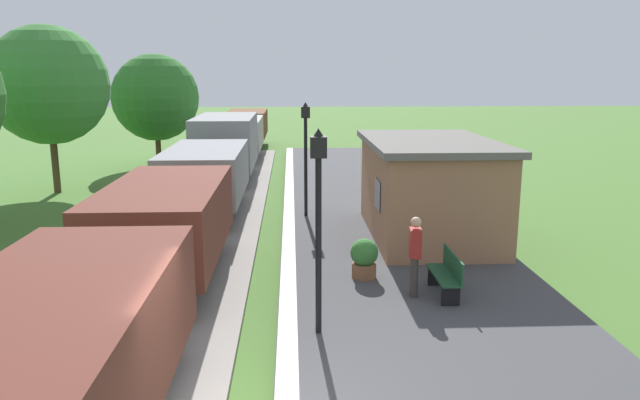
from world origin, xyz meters
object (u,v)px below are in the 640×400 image
Objects in this scene: station_hut at (428,188)px; person_waiting at (415,253)px; lamp_post_near at (318,195)px; tree_field_left at (48,85)px; lamp_post_far at (306,138)px; potted_planter at (364,258)px; tree_field_distant at (156,98)px; freight_train at (218,161)px; bench_near_hut at (447,274)px.

person_waiting is (-1.35, -4.77, -0.47)m from station_hut.
station_hut is 7.44m from lamp_post_near.
tree_field_left reaches higher than station_hut.
lamp_post_far reaches higher than person_waiting.
tree_field_distant is at bearing 114.68° from potted_planter.
freight_train is at bearing -10.20° from tree_field_left.
tree_field_left is at bearing 169.80° from freight_train.
tree_field_left is at bearing -110.69° from tree_field_distant.
freight_train is 26.13× the size of bench_near_hut.
lamp_post_near is at bearing 46.23° from person_waiting.
freight_train is 6.76× the size of station_hut.
bench_near_hut is at bearing -97.75° from station_hut.
tree_field_left is at bearing 151.01° from lamp_post_far.
tree_field_distant is (-4.10, 8.27, 2.13)m from freight_train.
freight_train reaches higher than potted_planter.
person_waiting is at bearing 39.59° from lamp_post_near.
potted_planter is at bearing 143.71° from bench_near_hut.
lamp_post_far is (-2.09, 7.34, 1.62)m from person_waiting.
lamp_post_near reaches higher than freight_train.
tree_field_distant is (-8.64, 18.80, 2.86)m from potted_planter.
station_hut is 16.06m from tree_field_left.
potted_planter is at bearing -122.32° from station_hut.
person_waiting is 22.29m from tree_field_distant.
person_waiting is 1.87× the size of potted_planter.
lamp_post_near is (-3.44, -6.50, 1.15)m from station_hut.
tree_field_left is 7.57m from tree_field_distant.
freight_train is 10.59× the size of lamp_post_near.
lamp_post_near is at bearing -75.98° from freight_train.
potted_planter is 0.25× the size of lamp_post_far.
lamp_post_far reaches higher than potted_planter.
lamp_post_far is at bearing 110.86° from bench_near_hut.
freight_train is 5.82× the size of tree_field_left.
lamp_post_far is (-1.18, 6.14, 2.08)m from potted_planter.
person_waiting is at bearing -65.08° from freight_train.
freight_train reaches higher than person_waiting.
lamp_post_near is 17.89m from tree_field_left.
station_hut is 4.98m from person_waiting.
bench_near_hut is 18.63m from tree_field_left.
bench_near_hut is (6.15, -11.71, -0.73)m from freight_train.
bench_near_hut is at bearing -45.04° from tree_field_left.
station_hut is 4.44m from lamp_post_far.
bench_near_hut is 0.26× the size of tree_field_distant.
freight_train is at bearing 113.32° from potted_planter.
lamp_post_far is (3.36, -4.39, 1.35)m from freight_train.
tree_field_left is (-13.56, 8.18, 2.71)m from station_hut.
station_hut is 3.39× the size of person_waiting.
lamp_post_near is 1.00× the size of lamp_post_far.
lamp_post_far reaches higher than freight_train.
bench_near_hut is 0.41× the size of lamp_post_near.
tree_field_distant is at bearing 120.51° from lamp_post_far.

